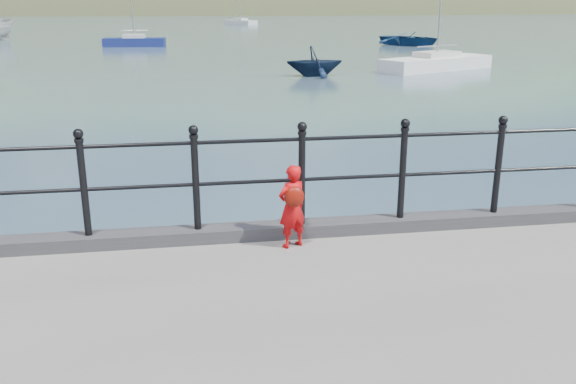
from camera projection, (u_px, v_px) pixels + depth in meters
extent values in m
plane|color=#2D4251|center=(251.00, 309.00, 7.51)|extent=(600.00, 600.00, 0.00)
cube|color=#28282B|center=(251.00, 232.00, 7.05)|extent=(60.00, 0.30, 0.15)
cylinder|color=black|center=(250.00, 182.00, 6.87)|extent=(18.00, 0.04, 0.04)
cylinder|color=black|center=(249.00, 141.00, 6.72)|extent=(18.00, 0.04, 0.04)
cylinder|color=black|center=(84.00, 190.00, 6.59)|extent=(0.08, 0.08, 1.05)
sphere|color=black|center=(78.00, 134.00, 6.41)|extent=(0.11, 0.11, 0.11)
cylinder|color=black|center=(196.00, 184.00, 6.77)|extent=(0.08, 0.08, 1.05)
sphere|color=black|center=(193.00, 130.00, 6.59)|extent=(0.11, 0.11, 0.11)
cylinder|color=black|center=(302.00, 180.00, 6.96)|extent=(0.08, 0.08, 1.05)
sphere|color=black|center=(302.00, 127.00, 6.77)|extent=(0.11, 0.11, 0.11)
cylinder|color=black|center=(402.00, 175.00, 7.14)|extent=(0.08, 0.08, 1.05)
sphere|color=black|center=(405.00, 123.00, 6.96)|extent=(0.11, 0.11, 0.11)
cylinder|color=black|center=(498.00, 171.00, 7.33)|extent=(0.08, 0.08, 1.05)
sphere|color=black|center=(503.00, 120.00, 7.14)|extent=(0.11, 0.11, 0.11)
ellipsoid|color=#333A21|center=(251.00, 62.00, 198.79)|extent=(400.00, 100.00, 88.00)
ellipsoid|color=#387026|center=(329.00, 75.00, 264.97)|extent=(600.00, 180.00, 156.00)
cube|color=silver|center=(61.00, 3.00, 171.68)|extent=(9.00, 6.00, 6.00)
cube|color=silver|center=(145.00, 3.00, 175.20)|extent=(9.00, 6.00, 6.00)
cube|color=silver|center=(248.00, 3.00, 179.78)|extent=(9.00, 6.00, 6.00)
cube|color=silver|center=(337.00, 3.00, 183.91)|extent=(9.00, 6.00, 6.00)
imported|color=red|center=(292.00, 206.00, 6.68)|extent=(0.41, 0.35, 0.94)
ellipsoid|color=red|center=(294.00, 197.00, 6.51)|extent=(0.22, 0.11, 0.23)
imported|color=navy|center=(410.00, 39.00, 51.41)|extent=(6.31, 6.62, 1.12)
imported|color=black|center=(315.00, 61.00, 30.38)|extent=(2.97, 2.61, 1.49)
cube|color=white|center=(436.00, 65.00, 33.24)|extent=(7.17, 4.88, 0.90)
cube|color=beige|center=(437.00, 56.00, 33.09)|extent=(2.81, 2.32, 0.50)
cylinder|color=#A5A5A8|center=(438.00, 46.00, 32.93)|extent=(2.86, 1.46, 0.06)
cube|color=navy|center=(135.00, 44.00, 50.15)|extent=(5.07, 2.04, 0.90)
cube|color=beige|center=(134.00, 37.00, 50.00)|extent=(1.83, 1.26, 0.50)
cylinder|color=#A5A5A8|center=(134.00, 30.00, 49.83)|extent=(2.22, 0.27, 0.06)
cube|color=silver|center=(240.00, 23.00, 96.60)|extent=(5.08, 6.39, 0.90)
cube|color=beige|center=(240.00, 20.00, 96.45)|extent=(2.34, 2.60, 0.50)
cylinder|color=#A5A5A8|center=(240.00, 16.00, 96.29)|extent=(1.62, 2.44, 0.06)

